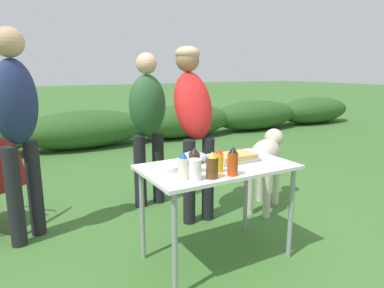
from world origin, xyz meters
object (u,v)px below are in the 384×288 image
paper_cup_stack (195,170)px  mustard_bottle (219,161)px  mixing_bowl (194,157)px  hot_sauce_bottle (233,162)px  standing_person_in_navy_coat (17,118)px  food_tray (235,158)px  mayo_bottle (183,167)px  standing_person_with_beanie (193,113)px  beer_bottle (212,166)px  folding_table (217,175)px  plate_stack (164,168)px  bbq_sauce_bottle (194,161)px  standing_person_in_dark_puffer (148,117)px  dog (266,156)px

paper_cup_stack → mustard_bottle: mustard_bottle is taller
mixing_bowl → hot_sauce_bottle: hot_sauce_bottle is taller
mustard_bottle → standing_person_in_navy_coat: size_ratio=0.10×
food_tray → mayo_bottle: (-0.55, -0.20, 0.06)m
mixing_bowl → standing_person_with_beanie: (0.33, 0.58, 0.25)m
paper_cup_stack → standing_person_with_beanie: standing_person_with_beanie is taller
paper_cup_stack → hot_sauce_bottle: 0.27m
paper_cup_stack → beer_bottle: size_ratio=0.77×
paper_cup_stack → hot_sauce_bottle: (0.26, -0.04, 0.03)m
folding_table → paper_cup_stack: paper_cup_stack is taller
hot_sauce_bottle → standing_person_in_navy_coat: (-1.17, 1.28, 0.21)m
paper_cup_stack → plate_stack: bearing=105.0°
beer_bottle → standing_person_in_navy_coat: size_ratio=0.10×
bbq_sauce_bottle → standing_person_with_beanie: 0.96m
bbq_sauce_bottle → standing_person_with_beanie: size_ratio=0.11×
bbq_sauce_bottle → standing_person_in_dark_puffer: standing_person_in_dark_puffer is taller
folding_table → beer_bottle: (-0.20, -0.23, 0.16)m
plate_stack → beer_bottle: beer_bottle is taller
mustard_bottle → standing_person_in_dark_puffer: bearing=87.4°
food_tray → standing_person_with_beanie: 0.76m
standing_person_in_navy_coat → mixing_bowl: bearing=-77.6°
hot_sauce_bottle → standing_person_in_navy_coat: bearing=132.4°
food_tray → plate_stack: size_ratio=1.69×
dog → standing_person_with_beanie: bearing=-136.0°
bbq_sauce_bottle → standing_person_in_navy_coat: size_ratio=0.10×
food_tray → standing_person_in_navy_coat: bearing=144.6°
standing_person_in_navy_coat → standing_person_in_dark_puffer: 1.23m
hot_sauce_bottle → dog: 1.37m
mayo_bottle → bbq_sauce_bottle: bearing=35.8°
hot_sauce_bottle → dog: size_ratio=0.24×
mustard_bottle → bbq_sauce_bottle: bearing=152.1°
folding_table → mayo_bottle: mayo_bottle is taller
bbq_sauce_bottle → dog: (1.23, 0.65, -0.27)m
plate_stack → bbq_sauce_bottle: (0.16, -0.14, 0.06)m
folding_table → paper_cup_stack: (-0.31, -0.21, 0.14)m
food_tray → hot_sauce_bottle: (-0.23, -0.29, 0.07)m
plate_stack → mustard_bottle: mustard_bottle is taller
paper_cup_stack → standing_person_in_dark_puffer: bearing=78.8°
bbq_sauce_bottle → standing_person_in_navy_coat: 1.50m
beer_bottle → mixing_bowl: bearing=76.4°
folding_table → standing_person_in_dark_puffer: 1.28m
mustard_bottle → hot_sauce_bottle: size_ratio=0.85×
mustard_bottle → bbq_sauce_bottle: (-0.15, 0.08, 0.00)m
folding_table → standing_person_with_beanie: 0.87m
mustard_bottle → standing_person_in_dark_puffer: (0.06, 1.39, 0.12)m
bbq_sauce_bottle → mayo_bottle: (-0.14, -0.10, 0.00)m
standing_person_with_beanie → plate_stack: bearing=-128.6°
standing_person_in_dark_puffer → mayo_bottle: bearing=-107.6°
paper_cup_stack → dog: size_ratio=0.16×
mayo_bottle → dog: 1.58m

